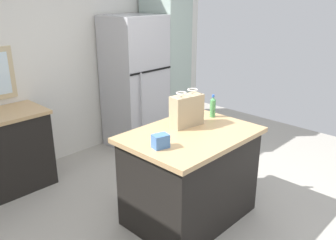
{
  "coord_description": "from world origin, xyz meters",
  "views": [
    {
      "loc": [
        -2.38,
        -1.84,
        2.16
      ],
      "look_at": [
        -0.02,
        0.45,
        0.97
      ],
      "focal_mm": 37.85,
      "sensor_mm": 36.0,
      "label": 1
    }
  ],
  "objects_px": {
    "kitchen_island": "(190,176)",
    "refrigerator": "(135,83)",
    "shopping_bag": "(187,110)",
    "tall_cabinet": "(166,65)",
    "bottle": "(213,107)",
    "small_box": "(161,141)"
  },
  "relations": [
    {
      "from": "shopping_bag",
      "to": "bottle",
      "type": "distance_m",
      "value": 0.39
    },
    {
      "from": "shopping_bag",
      "to": "small_box",
      "type": "distance_m",
      "value": 0.59
    },
    {
      "from": "shopping_bag",
      "to": "bottle",
      "type": "relative_size",
      "value": 1.47
    },
    {
      "from": "shopping_bag",
      "to": "bottle",
      "type": "bearing_deg",
      "value": -3.68
    },
    {
      "from": "tall_cabinet",
      "to": "shopping_bag",
      "type": "xyz_separation_m",
      "value": [
        -1.38,
        -1.64,
        -0.02
      ]
    },
    {
      "from": "refrigerator",
      "to": "shopping_bag",
      "type": "height_order",
      "value": "refrigerator"
    },
    {
      "from": "refrigerator",
      "to": "tall_cabinet",
      "type": "relative_size",
      "value": 0.85
    },
    {
      "from": "small_box",
      "to": "tall_cabinet",
      "type": "bearing_deg",
      "value": 43.47
    },
    {
      "from": "refrigerator",
      "to": "small_box",
      "type": "distance_m",
      "value": 2.24
    },
    {
      "from": "shopping_bag",
      "to": "small_box",
      "type": "xyz_separation_m",
      "value": [
        -0.55,
        -0.19,
        -0.1
      ]
    },
    {
      "from": "refrigerator",
      "to": "bottle",
      "type": "xyz_separation_m",
      "value": [
        -0.36,
        -1.66,
        0.09
      ]
    },
    {
      "from": "refrigerator",
      "to": "tall_cabinet",
      "type": "height_order",
      "value": "tall_cabinet"
    },
    {
      "from": "shopping_bag",
      "to": "small_box",
      "type": "bearing_deg",
      "value": -160.98
    },
    {
      "from": "refrigerator",
      "to": "shopping_bag",
      "type": "xyz_separation_m",
      "value": [
        -0.75,
        -1.64,
        0.14
      ]
    },
    {
      "from": "kitchen_island",
      "to": "tall_cabinet",
      "type": "distance_m",
      "value": 2.41
    },
    {
      "from": "small_box",
      "to": "refrigerator",
      "type": "bearing_deg",
      "value": 54.62
    },
    {
      "from": "refrigerator",
      "to": "small_box",
      "type": "relative_size",
      "value": 13.94
    },
    {
      "from": "tall_cabinet",
      "to": "bottle",
      "type": "bearing_deg",
      "value": -120.79
    },
    {
      "from": "tall_cabinet",
      "to": "shopping_bag",
      "type": "distance_m",
      "value": 2.14
    },
    {
      "from": "kitchen_island",
      "to": "tall_cabinet",
      "type": "bearing_deg",
      "value": 50.26
    },
    {
      "from": "shopping_bag",
      "to": "small_box",
      "type": "relative_size",
      "value": 2.64
    },
    {
      "from": "kitchen_island",
      "to": "refrigerator",
      "type": "relative_size",
      "value": 0.67
    }
  ]
}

